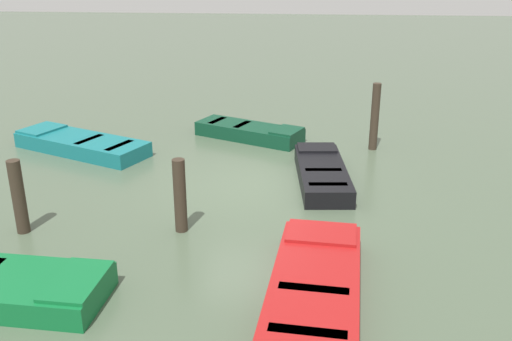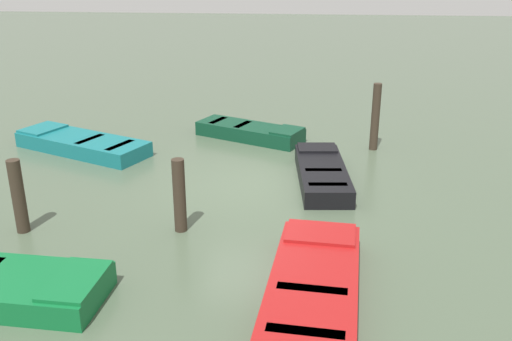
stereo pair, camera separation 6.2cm
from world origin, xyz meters
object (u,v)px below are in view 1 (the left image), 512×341
at_px(mooring_piling_near_right, 375,117).
at_px(mooring_piling_mid_left, 180,196).
at_px(rowboat_teal, 81,144).
at_px(rowboat_red, 315,287).
at_px(rowboat_dark_green, 250,132).
at_px(rowboat_green, 1,286).
at_px(mooring_piling_near_left, 19,197).
at_px(rowboat_black, 322,173).

bearing_deg(mooring_piling_near_right, mooring_piling_mid_left, -38.27).
height_order(rowboat_teal, rowboat_red, same).
distance_m(rowboat_dark_green, rowboat_green, 9.09).
height_order(rowboat_green, mooring_piling_near_left, mooring_piling_near_left).
xyz_separation_m(rowboat_teal, rowboat_green, (7.01, 1.43, 0.00)).
bearing_deg(rowboat_dark_green, rowboat_red, -52.80).
bearing_deg(rowboat_teal, rowboat_green, 125.17).
height_order(rowboat_teal, mooring_piling_near_right, mooring_piling_near_right).
relative_size(rowboat_dark_green, rowboat_black, 1.00).
height_order(mooring_piling_mid_left, mooring_piling_near_left, same).
distance_m(rowboat_black, mooring_piling_near_right, 2.99).
relative_size(rowboat_dark_green, rowboat_green, 0.97).
distance_m(rowboat_dark_green, mooring_piling_near_right, 3.61).
xyz_separation_m(mooring_piling_mid_left, mooring_piling_near_right, (-5.36, 4.23, 0.18)).
distance_m(rowboat_teal, mooring_piling_mid_left, 5.84).
distance_m(rowboat_dark_green, rowboat_red, 8.35).
height_order(rowboat_black, mooring_piling_near_right, mooring_piling_near_right).
relative_size(rowboat_teal, mooring_piling_mid_left, 2.73).
relative_size(rowboat_green, rowboat_red, 0.87).
xyz_separation_m(rowboat_teal, mooring_piling_near_right, (-0.91, 7.98, 0.71)).
distance_m(rowboat_teal, rowboat_green, 7.15).
bearing_deg(mooring_piling_mid_left, rowboat_black, 135.58).
distance_m(rowboat_teal, rowboat_red, 9.14).
relative_size(rowboat_teal, rowboat_red, 1.03).
relative_size(rowboat_black, mooring_piling_near_right, 1.78).
xyz_separation_m(rowboat_dark_green, rowboat_green, (8.56, -3.06, -0.00)).
bearing_deg(rowboat_black, rowboat_green, 131.30).
xyz_separation_m(rowboat_teal, rowboat_dark_green, (-1.55, 4.49, 0.00)).
relative_size(mooring_piling_near_right, mooring_piling_near_left, 1.25).
bearing_deg(rowboat_red, rowboat_dark_green, 17.50).
distance_m(mooring_piling_near_right, mooring_piling_near_left, 9.25).
relative_size(rowboat_teal, rowboat_black, 1.23).
distance_m(rowboat_green, mooring_piling_mid_left, 3.50).
xyz_separation_m(rowboat_green, rowboat_red, (-0.42, 4.90, -0.00)).
relative_size(rowboat_black, mooring_piling_mid_left, 2.22).
bearing_deg(rowboat_green, rowboat_dark_green, 73.30).
relative_size(rowboat_dark_green, mooring_piling_near_left, 2.23).
xyz_separation_m(rowboat_green, mooring_piling_near_right, (-7.92, 6.54, 0.71)).
xyz_separation_m(rowboat_red, mooring_piling_mid_left, (-2.15, -2.58, 0.52)).
xyz_separation_m(rowboat_black, rowboat_red, (4.98, -0.20, -0.00)).
xyz_separation_m(rowboat_black, mooring_piling_near_right, (-2.52, 1.45, 0.71)).
relative_size(rowboat_dark_green, rowboat_red, 0.84).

